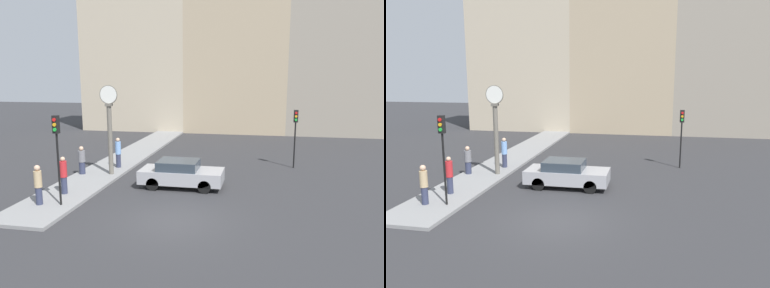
# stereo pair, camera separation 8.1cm
# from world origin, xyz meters

# --- Properties ---
(ground_plane) EXTENTS (120.00, 120.00, 0.00)m
(ground_plane) POSITION_xyz_m (0.00, 0.00, 0.00)
(ground_plane) COLOR #2D2D30
(sidewalk_corner) EXTENTS (2.73, 27.01, 0.14)m
(sidewalk_corner) POSITION_xyz_m (-5.86, 11.51, 0.07)
(sidewalk_corner) COLOR gray
(sidewalk_corner) RESTS_ON ground_plane
(building_row) EXTENTS (30.80, 5.00, 19.28)m
(building_row) POSITION_xyz_m (0.75, 25.09, 8.83)
(building_row) COLOR #B7A88E
(building_row) RESTS_ON ground_plane
(sedan_car) EXTENTS (4.26, 1.84, 1.42)m
(sedan_car) POSITION_xyz_m (-0.71, 4.51, 0.72)
(sedan_car) COLOR #9E9EA3
(sedan_car) RESTS_ON ground_plane
(traffic_light_near) EXTENTS (0.26, 0.24, 3.92)m
(traffic_light_near) POSITION_xyz_m (-5.19, 0.47, 2.95)
(traffic_light_near) COLOR black
(traffic_light_near) RESTS_ON sidewalk_corner
(traffic_light_far) EXTENTS (0.26, 0.24, 3.64)m
(traffic_light_far) POSITION_xyz_m (5.34, 9.90, 2.61)
(traffic_light_far) COLOR black
(traffic_light_far) RESTS_ON ground_plane
(street_clock) EXTENTS (1.04, 0.34, 5.05)m
(street_clock) POSITION_xyz_m (-5.10, 5.81, 2.83)
(street_clock) COLOR #666056
(street_clock) RESTS_ON sidewalk_corner
(pedestrian_blue_stripe) EXTENTS (0.35, 0.35, 1.84)m
(pedestrian_blue_stripe) POSITION_xyz_m (-5.29, 7.39, 1.07)
(pedestrian_blue_stripe) COLOR #2D334C
(pedestrian_blue_stripe) RESTS_ON sidewalk_corner
(pedestrian_grey_jacket) EXTENTS (0.40, 0.40, 1.61)m
(pedestrian_grey_jacket) POSITION_xyz_m (-6.75, 5.52, 0.94)
(pedestrian_grey_jacket) COLOR #2D334C
(pedestrian_grey_jacket) RESTS_ON sidewalk_corner
(pedestrian_tan_coat) EXTENTS (0.33, 0.33, 1.77)m
(pedestrian_tan_coat) POSITION_xyz_m (-6.14, 0.34, 1.05)
(pedestrian_tan_coat) COLOR #2D334C
(pedestrian_tan_coat) RESTS_ON sidewalk_corner
(pedestrian_red_top) EXTENTS (0.33, 0.33, 1.80)m
(pedestrian_red_top) POSITION_xyz_m (-5.85, 1.96, 1.06)
(pedestrian_red_top) COLOR #2D334C
(pedestrian_red_top) RESTS_ON sidewalk_corner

